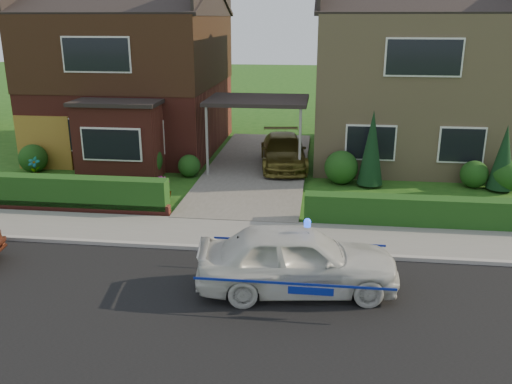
# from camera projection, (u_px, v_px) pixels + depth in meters

# --- Properties ---
(ground) EXTENTS (120.00, 120.00, 0.00)m
(ground) POSITION_uv_depth(u_px,v_px,m) (192.00, 313.00, 10.96)
(ground) COLOR #1D4D14
(ground) RESTS_ON ground
(road) EXTENTS (60.00, 6.00, 0.02)m
(road) POSITION_uv_depth(u_px,v_px,m) (192.00, 313.00, 10.96)
(road) COLOR black
(road) RESTS_ON ground
(kerb) EXTENTS (60.00, 0.16, 0.12)m
(kerb) POSITION_uv_depth(u_px,v_px,m) (220.00, 249.00, 13.82)
(kerb) COLOR #9E9993
(kerb) RESTS_ON ground
(sidewalk) EXTENTS (60.00, 2.00, 0.10)m
(sidewalk) POSITION_uv_depth(u_px,v_px,m) (227.00, 234.00, 14.82)
(sidewalk) COLOR slate
(sidewalk) RESTS_ON ground
(driveway) EXTENTS (3.80, 12.00, 0.12)m
(driveway) POSITION_uv_depth(u_px,v_px,m) (258.00, 167.00, 21.33)
(driveway) COLOR #666059
(driveway) RESTS_ON ground
(house_left) EXTENTS (7.50, 9.53, 7.25)m
(house_left) POSITION_uv_depth(u_px,v_px,m) (134.00, 63.00, 23.59)
(house_left) COLOR maroon
(house_left) RESTS_ON ground
(house_right) EXTENTS (7.50, 8.06, 7.25)m
(house_right) POSITION_uv_depth(u_px,v_px,m) (405.00, 69.00, 22.37)
(house_right) COLOR tan
(house_right) RESTS_ON ground
(carport_link) EXTENTS (3.80, 3.00, 2.77)m
(carport_link) POSITION_uv_depth(u_px,v_px,m) (257.00, 102.00, 20.49)
(carport_link) COLOR black
(carport_link) RESTS_ON ground
(garage_door) EXTENTS (2.20, 0.10, 2.10)m
(garage_door) POSITION_uv_depth(u_px,v_px,m) (44.00, 143.00, 21.00)
(garage_door) COLOR olive
(garage_door) RESTS_ON ground
(dwarf_wall) EXTENTS (7.70, 0.25, 0.36)m
(dwarf_wall) POSITION_uv_depth(u_px,v_px,m) (48.00, 206.00, 16.59)
(dwarf_wall) COLOR maroon
(dwarf_wall) RESTS_ON ground
(hedge_left) EXTENTS (7.50, 0.55, 0.90)m
(hedge_left) POSITION_uv_depth(u_px,v_px,m) (51.00, 210.00, 16.78)
(hedge_left) COLOR #163711
(hedge_left) RESTS_ON ground
(hedge_right) EXTENTS (7.50, 0.55, 0.80)m
(hedge_right) POSITION_uv_depth(u_px,v_px,m) (437.00, 228.00, 15.33)
(hedge_right) COLOR #163711
(hedge_right) RESTS_ON ground
(shrub_left_far) EXTENTS (1.08, 1.08, 1.08)m
(shrub_left_far) POSITION_uv_depth(u_px,v_px,m) (33.00, 158.00, 20.76)
(shrub_left_far) COLOR #163711
(shrub_left_far) RESTS_ON ground
(shrub_left_mid) EXTENTS (1.32, 1.32, 1.32)m
(shrub_left_mid) POSITION_uv_depth(u_px,v_px,m) (145.00, 160.00, 20.00)
(shrub_left_mid) COLOR #163711
(shrub_left_mid) RESTS_ON ground
(shrub_left_near) EXTENTS (0.84, 0.84, 0.84)m
(shrub_left_near) POSITION_uv_depth(u_px,v_px,m) (189.00, 166.00, 20.18)
(shrub_left_near) COLOR #163711
(shrub_left_near) RESTS_ON ground
(shrub_right_near) EXTENTS (1.20, 1.20, 1.20)m
(shrub_right_near) POSITION_uv_depth(u_px,v_px,m) (341.00, 167.00, 19.28)
(shrub_right_near) COLOR #163711
(shrub_right_near) RESTS_ON ground
(shrub_right_mid) EXTENTS (0.96, 0.96, 0.96)m
(shrub_right_mid) POSITION_uv_depth(u_px,v_px,m) (474.00, 174.00, 18.87)
(shrub_right_mid) COLOR #163711
(shrub_right_mid) RESTS_ON ground
(shrub_right_far) EXTENTS (1.08, 1.08, 1.08)m
(shrub_right_far) POSITION_uv_depth(u_px,v_px,m) (507.00, 176.00, 18.45)
(shrub_right_far) COLOR #163711
(shrub_right_far) RESTS_ON ground
(conifer_a) EXTENTS (0.90, 0.90, 2.60)m
(conifer_a) POSITION_uv_depth(u_px,v_px,m) (372.00, 150.00, 18.76)
(conifer_a) COLOR black
(conifer_a) RESTS_ON ground
(conifer_b) EXTENTS (0.90, 0.90, 2.20)m
(conifer_b) POSITION_uv_depth(u_px,v_px,m) (503.00, 160.00, 18.30)
(conifer_b) COLOR black
(conifer_b) RESTS_ON ground
(police_car) EXTENTS (3.97, 4.51, 1.64)m
(police_car) POSITION_uv_depth(u_px,v_px,m) (297.00, 260.00, 11.63)
(police_car) COLOR silver
(police_car) RESTS_ON ground
(driveway_car) EXTENTS (2.23, 4.37, 1.21)m
(driveway_car) POSITION_uv_depth(u_px,v_px,m) (283.00, 151.00, 21.08)
(driveway_car) COLOR brown
(driveway_car) RESTS_ON driveway
(potted_plant_a) EXTENTS (0.45, 0.31, 0.86)m
(potted_plant_a) POSITION_uv_depth(u_px,v_px,m) (35.00, 169.00, 19.69)
(potted_plant_a) COLOR gray
(potted_plant_a) RESTS_ON ground
(potted_plant_b) EXTENTS (0.46, 0.43, 0.66)m
(potted_plant_b) POSITION_uv_depth(u_px,v_px,m) (155.00, 198.00, 16.83)
(potted_plant_b) COLOR gray
(potted_plant_b) RESTS_ON ground
(potted_plant_c) EXTENTS (0.59, 0.59, 0.84)m
(potted_plant_c) POSITION_uv_depth(u_px,v_px,m) (164.00, 190.00, 17.34)
(potted_plant_c) COLOR gray
(potted_plant_c) RESTS_ON ground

